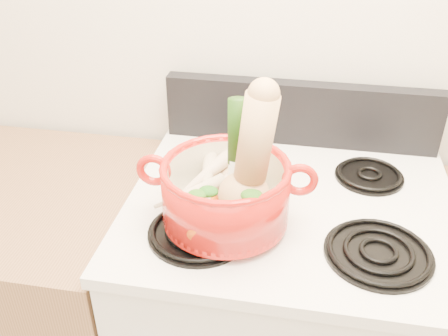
# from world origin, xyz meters

# --- Properties ---
(wall_back) EXTENTS (3.50, 0.02, 2.60)m
(wall_back) POSITION_xyz_m (0.00, 1.75, 1.30)
(wall_back) COLOR silver
(wall_back) RESTS_ON floor
(cooktop) EXTENTS (0.78, 0.67, 0.03)m
(cooktop) POSITION_xyz_m (0.00, 1.40, 0.93)
(cooktop) COLOR silver
(cooktop) RESTS_ON stove_body
(control_backsplash) EXTENTS (0.76, 0.05, 0.18)m
(control_backsplash) POSITION_xyz_m (0.00, 1.70, 1.04)
(control_backsplash) COLOR black
(control_backsplash) RESTS_ON cooktop
(burner_front_left) EXTENTS (0.22, 0.22, 0.02)m
(burner_front_left) POSITION_xyz_m (-0.19, 1.24, 0.96)
(burner_front_left) COLOR black
(burner_front_left) RESTS_ON cooktop
(burner_front_right) EXTENTS (0.22, 0.22, 0.02)m
(burner_front_right) POSITION_xyz_m (0.19, 1.24, 0.96)
(burner_front_right) COLOR black
(burner_front_right) RESTS_ON cooktop
(burner_back_left) EXTENTS (0.17, 0.17, 0.02)m
(burner_back_left) POSITION_xyz_m (-0.19, 1.54, 0.96)
(burner_back_left) COLOR black
(burner_back_left) RESTS_ON cooktop
(burner_back_right) EXTENTS (0.17, 0.17, 0.02)m
(burner_back_right) POSITION_xyz_m (0.19, 1.54, 0.96)
(burner_back_right) COLOR black
(burner_back_right) RESTS_ON cooktop
(dutch_oven) EXTENTS (0.29, 0.29, 0.14)m
(dutch_oven) POSITION_xyz_m (-0.14, 1.28, 1.04)
(dutch_oven) COLOR #B2160F
(dutch_oven) RESTS_ON burner_front_left
(pot_handle_left) EXTENTS (0.08, 0.02, 0.08)m
(pot_handle_left) POSITION_xyz_m (-0.29, 1.28, 1.08)
(pot_handle_left) COLOR #B2160F
(pot_handle_left) RESTS_ON dutch_oven
(pot_handle_right) EXTENTS (0.08, 0.02, 0.08)m
(pot_handle_right) POSITION_xyz_m (0.02, 1.29, 1.08)
(pot_handle_right) COLOR #B2160F
(pot_handle_right) RESTS_ON dutch_oven
(squash) EXTENTS (0.18, 0.16, 0.30)m
(squash) POSITION_xyz_m (-0.10, 1.27, 1.14)
(squash) COLOR tan
(squash) RESTS_ON dutch_oven
(leek) EXTENTS (0.05, 0.05, 0.27)m
(leek) POSITION_xyz_m (-0.12, 1.30, 1.13)
(leek) COLOR beige
(leek) RESTS_ON dutch_oven
(ginger) EXTENTS (0.10, 0.08, 0.05)m
(ginger) POSITION_xyz_m (-0.13, 1.37, 1.02)
(ginger) COLOR tan
(ginger) RESTS_ON dutch_oven
(parsnip_0) EXTENTS (0.05, 0.21, 0.06)m
(parsnip_0) POSITION_xyz_m (-0.17, 1.33, 1.02)
(parsnip_0) COLOR beige
(parsnip_0) RESTS_ON dutch_oven
(parsnip_1) EXTENTS (0.14, 0.16, 0.05)m
(parsnip_1) POSITION_xyz_m (-0.19, 1.28, 1.02)
(parsnip_1) COLOR beige
(parsnip_1) RESTS_ON dutch_oven
(parsnip_2) EXTENTS (0.08, 0.22, 0.07)m
(parsnip_2) POSITION_xyz_m (-0.19, 1.33, 1.03)
(parsnip_2) COLOR #F0E5C4
(parsnip_2) RESTS_ON dutch_oven
(parsnip_3) EXTENTS (0.16, 0.12, 0.05)m
(parsnip_3) POSITION_xyz_m (-0.22, 1.27, 1.04)
(parsnip_3) COLOR beige
(parsnip_3) RESTS_ON dutch_oven
(parsnip_4) EXTENTS (0.06, 0.23, 0.06)m
(parsnip_4) POSITION_xyz_m (-0.19, 1.34, 1.05)
(parsnip_4) COLOR beige
(parsnip_4) RESTS_ON dutch_oven
(parsnip_5) EXTENTS (0.15, 0.22, 0.06)m
(parsnip_5) POSITION_xyz_m (-0.19, 1.34, 1.05)
(parsnip_5) COLOR beige
(parsnip_5) RESTS_ON dutch_oven
(carrot_0) EXTENTS (0.05, 0.15, 0.04)m
(carrot_0) POSITION_xyz_m (-0.16, 1.26, 1.01)
(carrot_0) COLOR #D5610A
(carrot_0) RESTS_ON dutch_oven
(carrot_1) EXTENTS (0.05, 0.14, 0.04)m
(carrot_1) POSITION_xyz_m (-0.17, 1.22, 1.02)
(carrot_1) COLOR #D7550A
(carrot_1) RESTS_ON dutch_oven
(carrot_2) EXTENTS (0.13, 0.17, 0.05)m
(carrot_2) POSITION_xyz_m (-0.12, 1.26, 1.03)
(carrot_2) COLOR #C65809
(carrot_2) RESTS_ON dutch_oven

